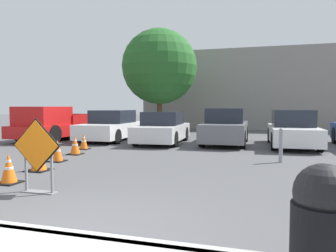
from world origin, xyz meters
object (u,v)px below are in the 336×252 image
object	(u,v)px
parked_car_fourth	(292,130)
parked_car_second	(163,129)
parked_car_nearest	(112,126)
traffic_cone_fourth	(75,145)
road_closed_sign	(37,152)
parked_car_third	(225,128)
traffic_cone_fifth	(84,141)
traffic_cone_second	(39,159)
bollard_nearest	(281,144)
traffic_cone_nearest	(9,169)
traffic_cone_third	(57,151)
trash_bin	(323,226)
pickup_truck	(54,125)

from	to	relation	value
parked_car_fourth	parked_car_second	bearing A→B (deg)	1.21
parked_car_nearest	traffic_cone_fourth	bearing A→B (deg)	99.07
road_closed_sign	traffic_cone_fourth	size ratio (longest dim) A/B	2.16
parked_car_second	parked_car_third	size ratio (longest dim) A/B	1.00
traffic_cone_fifth	parked_car_fourth	xyz separation A→B (m)	(7.68, 3.14, 0.38)
traffic_cone_second	traffic_cone_fifth	distance (m)	4.15
bollard_nearest	traffic_cone_nearest	bearing A→B (deg)	-142.36
traffic_cone_second	parked_car_nearest	xyz separation A→B (m)	(-1.56, 7.41, 0.35)
traffic_cone_third	bollard_nearest	bearing A→B (deg)	14.95
parked_car_second	traffic_cone_fifth	bearing A→B (deg)	48.44
bollard_nearest	parked_car_fourth	bearing A→B (deg)	81.24
traffic_cone_fourth	parked_car_fourth	xyz separation A→B (m)	(7.26, 4.41, 0.36)
road_closed_sign	parked_car_nearest	bearing A→B (deg)	107.77
parked_car_second	bollard_nearest	world-z (taller)	parked_car_second
traffic_cone_nearest	traffic_cone_fourth	xyz separation A→B (m)	(-0.97, 4.07, -0.00)
traffic_cone_third	bollard_nearest	world-z (taller)	bollard_nearest
trash_bin	parked_car_nearest	bearing A→B (deg)	123.09
traffic_cone_third	trash_bin	bearing A→B (deg)	-40.69
trash_bin	bollard_nearest	bearing A→B (deg)	89.90
pickup_truck	parked_car_third	world-z (taller)	pickup_truck
traffic_cone_nearest	parked_car_third	distance (m)	9.34
traffic_cone_fourth	parked_car_nearest	xyz separation A→B (m)	(-0.89, 4.67, 0.35)
road_closed_sign	traffic_cone_nearest	distance (m)	1.29
trash_bin	road_closed_sign	bearing A→B (deg)	153.38
traffic_cone_fifth	parked_car_second	size ratio (longest dim) A/B	0.15
traffic_cone_fifth	parked_car_fourth	distance (m)	8.30
traffic_cone_fifth	trash_bin	xyz separation A→B (m)	(7.03, -8.10, 0.36)
traffic_cone_nearest	pickup_truck	size ratio (longest dim) A/B	0.12
traffic_cone_nearest	traffic_cone_fifth	bearing A→B (deg)	104.58
traffic_cone_fourth	parked_car_third	distance (m)	6.44
bollard_nearest	traffic_cone_second	bearing A→B (deg)	-153.09
road_closed_sign	pickup_truck	size ratio (longest dim) A/B	0.27
parked_car_third	trash_bin	world-z (taller)	parked_car_third
road_closed_sign	parked_car_nearest	xyz separation A→B (m)	(-2.96, 9.23, -0.10)
pickup_truck	trash_bin	bearing A→B (deg)	136.19
parked_car_second	parked_car_fourth	xyz separation A→B (m)	(5.43, 0.29, 0.04)
traffic_cone_third	bollard_nearest	distance (m)	6.56
pickup_truck	bollard_nearest	xyz separation A→B (m)	(10.24, -3.66, -0.21)
traffic_cone_nearest	traffic_cone_fourth	size ratio (longest dim) A/B	1.00
parked_car_nearest	road_closed_sign	bearing A→B (deg)	106.06
parked_car_third	traffic_cone_third	bearing A→B (deg)	53.66
traffic_cone_second	trash_bin	bearing A→B (deg)	-34.63
road_closed_sign	parked_car_third	size ratio (longest dim) A/B	0.34
traffic_cone_fourth	parked_car_fourth	bearing A→B (deg)	31.27
pickup_truck	trash_bin	distance (m)	14.86
parked_car_fourth	trash_bin	size ratio (longest dim) A/B	4.32
parked_car_second	traffic_cone_third	bearing A→B (deg)	71.15
traffic_cone_third	traffic_cone_fourth	size ratio (longest dim) A/B	1.00
traffic_cone_fourth	traffic_cone_fifth	size ratio (longest dim) A/B	1.05
traffic_cone_third	parked_car_third	distance (m)	7.33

